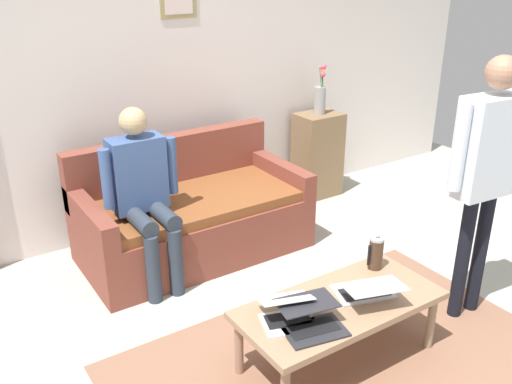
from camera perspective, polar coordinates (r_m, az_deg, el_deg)
ground_plane at (r=3.51m, az=6.28°, el=-16.13°), size 7.68×7.68×0.00m
area_rug at (r=3.43m, az=9.34°, el=-17.31°), size 2.55×1.71×0.01m
back_wall at (r=4.69m, az=-10.55°, el=12.16°), size 7.04×0.11×2.70m
couch at (r=4.45m, az=-6.60°, el=-2.40°), size 1.74×0.89×0.88m
coffee_table at (r=3.27m, az=8.55°, el=-11.66°), size 1.20×0.56×0.40m
laptop_left at (r=3.29m, az=11.25°, el=-9.78°), size 0.42×0.43×0.13m
laptop_center at (r=3.01m, az=5.71°, el=-12.94°), size 0.37×0.37×0.12m
laptop_right at (r=3.05m, az=3.22°, el=-12.29°), size 0.36×0.36×0.15m
french_press at (r=3.55m, az=12.13°, el=-6.07°), size 0.11×0.09×0.24m
side_shelf at (r=5.49m, az=6.29°, el=3.80°), size 0.42×0.32×0.82m
flower_vase at (r=5.32m, az=6.57°, el=9.59°), size 0.11×0.11×0.46m
person_standing at (r=3.61m, az=22.60°, el=3.18°), size 0.60×0.23×1.70m
person_seated at (r=3.92m, az=-11.45°, el=0.39°), size 0.55×0.51×1.28m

